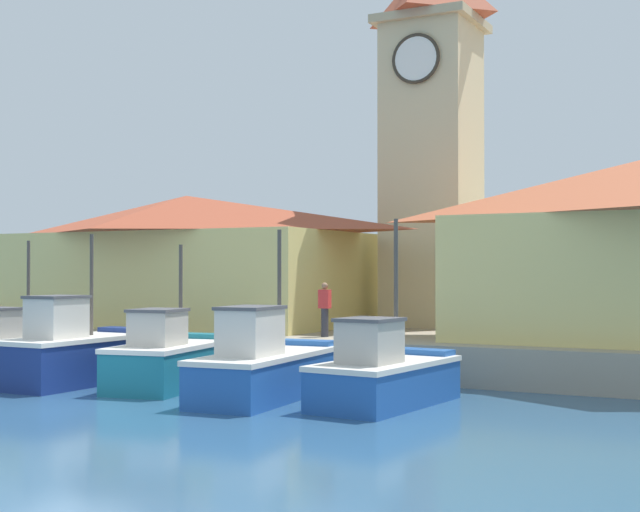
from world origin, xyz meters
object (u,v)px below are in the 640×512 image
fishing_boat_far_left (10,351)px  dock_worker_along_quay (196,306)px  warehouse_left (186,259)px  dock_worker_near_tower (325,308)px  fishing_boat_left_outer (75,354)px  fishing_boat_mid_left (266,368)px  port_crane_near (432,145)px  fishing_boat_left_inner (170,360)px  clock_tower (432,129)px  fishing_boat_center (384,376)px

fishing_boat_far_left → dock_worker_along_quay: fishing_boat_far_left is taller
warehouse_left → dock_worker_near_tower: size_ratio=8.03×
fishing_boat_left_outer → fishing_boat_mid_left: bearing=0.8°
fishing_boat_left_outer → port_crane_near: 20.34m
fishing_boat_left_inner → port_crane_near: size_ratio=0.23×
fishing_boat_left_outer → port_crane_near: size_ratio=0.23×
warehouse_left → port_crane_near: 12.56m
clock_tower → dock_worker_near_tower: (-1.04, -6.36, -6.20)m
dock_worker_along_quay → clock_tower: bearing=47.9°
fishing_boat_far_left → fishing_boat_left_outer: fishing_boat_left_outer is taller
fishing_boat_mid_left → warehouse_left: warehouse_left is taller
fishing_boat_center → dock_worker_near_tower: size_ratio=2.67×
port_crane_near → dock_worker_near_tower: size_ratio=11.91×
fishing_boat_left_inner → warehouse_left: warehouse_left is taller
warehouse_left → dock_worker_near_tower: warehouse_left is taller
clock_tower → warehouse_left: size_ratio=1.15×
fishing_boat_left_inner → dock_worker_along_quay: 5.67m
fishing_boat_mid_left → fishing_boat_center: bearing=5.4°
clock_tower → dock_worker_along_quay: clock_tower is taller
port_crane_near → fishing_boat_left_outer: bearing=-100.0°
fishing_boat_far_left → clock_tower: bearing=50.7°
fishing_boat_left_inner → fishing_boat_left_outer: bearing=-167.0°
fishing_boat_center → clock_tower: clock_tower is taller
warehouse_left → dock_worker_along_quay: bearing=-49.7°
warehouse_left → dock_worker_along_quay: size_ratio=8.03×
fishing_boat_left_outer → warehouse_left: bearing=107.2°
fishing_boat_far_left → dock_worker_along_quay: 5.85m
fishing_boat_left_inner → port_crane_near: bearing=88.1°
fishing_boat_far_left → clock_tower: clock_tower is taller
fishing_boat_left_outer → port_crane_near: port_crane_near is taller
clock_tower → dock_worker_along_quay: size_ratio=9.22×
fishing_boat_left_inner → fishing_boat_center: 6.17m
fishing_boat_left_outer → fishing_boat_center: (8.84, 0.36, -0.14)m
fishing_boat_far_left → clock_tower: (9.02, 11.03, 7.44)m
warehouse_left → port_crane_near: (5.97, 9.82, 5.07)m
fishing_boat_left_inner → port_crane_near: 19.55m
fishing_boat_far_left → fishing_boat_left_outer: (3.26, -0.82, 0.14)m
clock_tower → dock_worker_along_quay: 10.57m
fishing_boat_left_inner → dock_worker_near_tower: (2.03, 4.86, 1.19)m
clock_tower → warehouse_left: clock_tower is taller
fishing_boat_mid_left → port_crane_near: size_ratio=0.27×
fishing_boat_far_left → fishing_boat_mid_left: (9.16, -0.73, 0.06)m
fishing_boat_far_left → fishing_boat_center: fishing_boat_center is taller
fishing_boat_left_outer → fishing_boat_mid_left: (5.90, 0.08, -0.08)m
fishing_boat_left_outer → port_crane_near: bearing=80.0°
dock_worker_near_tower → clock_tower: bearing=80.7°
fishing_boat_center → warehouse_left: size_ratio=0.33×
clock_tower → dock_worker_near_tower: clock_tower is taller
fishing_boat_mid_left → fishing_boat_left_inner: bearing=170.5°
fishing_boat_left_inner → clock_tower: clock_tower is taller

